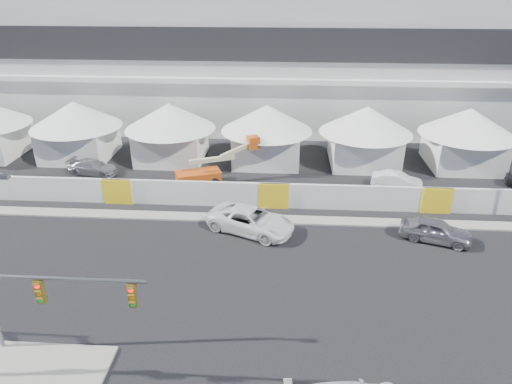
# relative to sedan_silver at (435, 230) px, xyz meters

# --- Properties ---
(ground) EXTENTS (160.00, 160.00, 0.00)m
(ground) POSITION_rel_sedan_silver_xyz_m (-16.80, -10.42, -0.78)
(ground) COLOR black
(ground) RESTS_ON ground
(far_curb) EXTENTS (80.00, 1.20, 0.12)m
(far_curb) POSITION_rel_sedan_silver_xyz_m (3.20, 2.08, -0.72)
(far_curb) COLOR gray
(far_curb) RESTS_ON ground
(stadium) EXTENTS (80.00, 24.80, 21.98)m
(stadium) POSITION_rel_sedan_silver_xyz_m (-8.09, 31.08, 8.67)
(stadium) COLOR silver
(stadium) RESTS_ON ground
(tent_row) EXTENTS (53.40, 8.40, 5.40)m
(tent_row) POSITION_rel_sedan_silver_xyz_m (-16.30, 13.58, 2.37)
(tent_row) COLOR white
(tent_row) RESTS_ON ground
(hoarding_fence) EXTENTS (70.00, 0.25, 2.00)m
(hoarding_fence) POSITION_rel_sedan_silver_xyz_m (-10.80, 4.08, 0.22)
(hoarding_fence) COLOR silver
(hoarding_fence) RESTS_ON ground
(sedan_silver) EXTENTS (3.19, 4.92, 1.56)m
(sedan_silver) POSITION_rel_sedan_silver_xyz_m (0.00, 0.00, 0.00)
(sedan_silver) COLOR #99999D
(sedan_silver) RESTS_ON ground
(pickup_curb) EXTENTS (4.92, 6.64, 1.68)m
(pickup_curb) POSITION_rel_sedan_silver_xyz_m (-12.29, 0.44, 0.06)
(pickup_curb) COLOR white
(pickup_curb) RESTS_ON ground
(lot_car_a) EXTENTS (2.50, 4.30, 1.34)m
(lot_car_a) POSITION_rel_sedan_silver_xyz_m (-0.78, 8.18, -0.11)
(lot_car_a) COLOR white
(lot_car_a) RESTS_ON ground
(lot_car_c) EXTENTS (2.52, 4.68, 1.29)m
(lot_car_c) POSITION_rel_sedan_silver_xyz_m (-26.97, 9.42, -0.13)
(lot_car_c) COLOR #AEAEB3
(lot_car_c) RESTS_ON ground
(boom_lift) EXTENTS (7.49, 2.91, 3.67)m
(boom_lift) POSITION_rel_sedan_silver_xyz_m (-16.60, 7.96, 0.21)
(boom_lift) COLOR #C84B12
(boom_lift) RESTS_ON ground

